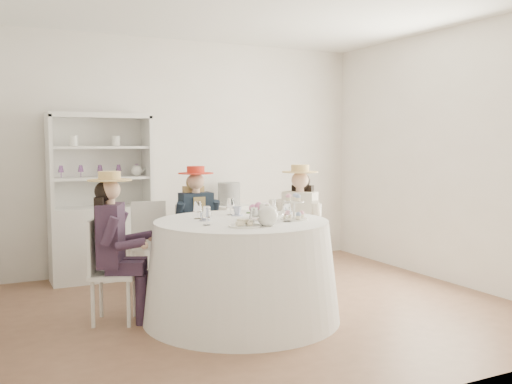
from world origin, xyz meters
name	(u,v)px	position (x,y,z in m)	size (l,w,h in m)	color
ground	(261,308)	(0.00, 0.00, 0.00)	(4.50, 4.50, 0.00)	brown
ceiling	(261,3)	(0.00, 0.00, 2.70)	(4.50, 4.50, 0.00)	white
wall_back	(186,155)	(0.00, 2.00, 1.35)	(4.50, 4.50, 0.00)	silver
wall_front	(419,168)	(0.00, -2.00, 1.35)	(4.50, 4.50, 0.00)	silver
wall_right	(451,156)	(2.25, 0.00, 1.35)	(4.50, 4.50, 0.00)	silver
tea_table	(242,270)	(-0.27, -0.18, 0.42)	(1.67, 1.67, 0.84)	white
hutch	(101,221)	(-1.06, 1.76, 0.64)	(1.12, 0.54, 1.81)	silver
side_table	(229,236)	(0.45, 1.75, 0.37)	(0.48, 0.48, 0.75)	silver
hatbox	(229,194)	(0.45, 1.75, 0.88)	(0.27, 0.27, 0.27)	black
guest_left	(114,238)	(-1.27, 0.19, 0.71)	(0.53, 0.48, 1.26)	silver
guest_mid	(197,220)	(-0.28, 0.88, 0.71)	(0.45, 0.47, 1.26)	silver
guest_right	(299,220)	(0.62, 0.39, 0.72)	(0.55, 0.52, 1.28)	silver
spare_chair	(147,240)	(-0.69, 1.26, 0.48)	(0.40, 0.40, 0.90)	silver
teacup_a	(205,217)	(-0.56, -0.07, 0.87)	(0.08, 0.08, 0.06)	white
teacup_b	(237,212)	(-0.18, 0.12, 0.88)	(0.08, 0.08, 0.07)	white
teacup_c	(266,213)	(0.01, -0.09, 0.88)	(0.10, 0.10, 0.08)	white
flower_bowl	(264,216)	(-0.06, -0.18, 0.87)	(0.20, 0.20, 0.05)	white
flower_arrangement	(262,208)	(-0.08, -0.18, 0.93)	(0.19, 0.18, 0.07)	#CE679F
table_teapot	(268,216)	(-0.22, -0.56, 0.92)	(0.24, 0.17, 0.18)	white
sandwich_plate	(245,225)	(-0.40, -0.52, 0.86)	(0.26, 0.26, 0.06)	white
cupcake_stand	(294,210)	(0.14, -0.34, 0.92)	(0.23, 0.23, 0.22)	white
stemware_set	(241,211)	(-0.27, -0.18, 0.92)	(0.81, 0.84, 0.15)	white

